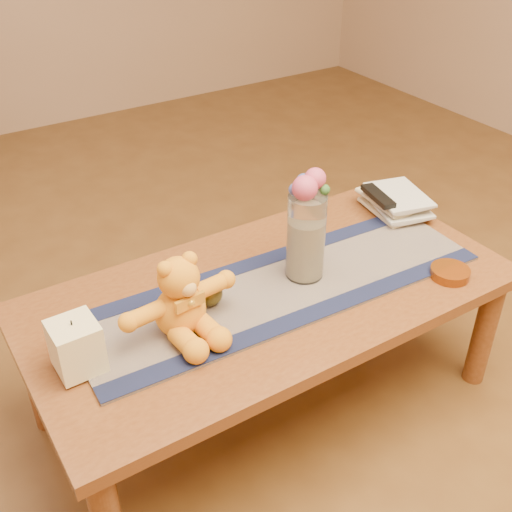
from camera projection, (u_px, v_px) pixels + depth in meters
floor at (269, 399)px, 2.05m from camera, size 5.50×5.50×0.00m
coffee_table_top at (271, 294)px, 1.81m from camera, size 1.40×0.70×0.04m
table_leg_fr at (484, 331)px, 2.02m from camera, size 0.07×0.07×0.41m
table_leg_bl at (36, 375)px, 1.85m from camera, size 0.07×0.07×0.41m
table_leg_br at (366, 249)px, 2.43m from camera, size 0.07×0.07×0.41m
persian_runner at (283, 288)px, 1.80m from camera, size 1.21×0.40×0.01m
runner_border_near at (312, 314)px, 1.69m from camera, size 1.20×0.11×0.00m
runner_border_far at (258, 262)px, 1.90m from camera, size 1.20×0.11×0.00m
teddy_bear at (179, 296)px, 1.58m from camera, size 0.34×0.29×0.21m
pillar_candle at (76, 346)px, 1.49m from camera, size 0.11×0.11×0.13m
candle_wick at (71, 323)px, 1.45m from camera, size 0.00×0.00×0.01m
glass_vase at (306, 237)px, 1.77m from camera, size 0.11×0.11×0.26m
potpourri_fill at (305, 248)px, 1.80m from camera, size 0.09×0.09×0.18m
rose_left at (305, 188)px, 1.67m from camera, size 0.07×0.07×0.07m
rose_right at (315, 179)px, 1.69m from camera, size 0.06×0.06×0.06m
blue_flower_back at (304, 181)px, 1.72m from camera, size 0.04×0.04×0.04m
blue_flower_side at (295, 190)px, 1.69m from camera, size 0.04×0.04×0.04m
leaf_sprig at (325, 190)px, 1.70m from camera, size 0.03×0.03×0.03m
bronze_ball at (210, 293)px, 1.71m from camera, size 0.09×0.09×0.07m
book_bottom at (374, 214)px, 2.14m from camera, size 0.20×0.25×0.02m
book_lower at (377, 209)px, 2.13m from camera, size 0.22×0.26×0.02m
book_upper at (373, 204)px, 2.12m from camera, size 0.19×0.24×0.02m
book_top at (377, 199)px, 2.11m from camera, size 0.22×0.26×0.02m
tv_remote at (378, 196)px, 2.09m from camera, size 0.08×0.17×0.02m
amber_dish at (450, 273)px, 1.84m from camera, size 0.15×0.15×0.03m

